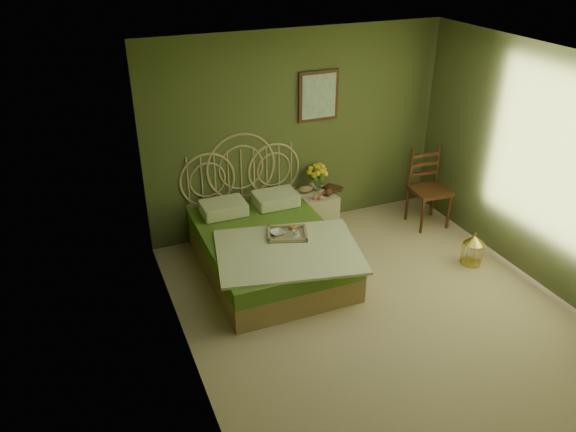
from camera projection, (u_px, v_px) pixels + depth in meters
name	position (u px, v px, depth m)	size (l,w,h in m)	color
floor	(380.00, 314.00, 5.97)	(4.50, 4.50, 0.00)	#C2A78C
ceiling	(403.00, 68.00, 4.75)	(4.50, 4.50, 0.00)	silver
wall_back	(297.00, 132.00, 7.20)	(4.00, 4.00, 0.00)	#4C582E
wall_left	(184.00, 246.00, 4.69)	(4.50, 4.50, 0.00)	#4C582E
wall_right	(550.00, 173.00, 6.03)	(4.50, 4.50, 0.00)	#4C582E
wall_art	(319.00, 96.00, 7.06)	(0.54, 0.04, 0.64)	#3B1E10
bed	(268.00, 246.00, 6.62)	(1.76, 2.23, 1.38)	tan
nightstand	(317.00, 204.00, 7.50)	(0.46, 0.47, 0.94)	beige
chair	(427.00, 182.00, 7.54)	(0.50, 0.50, 1.06)	#3B1E10
birdcage	(472.00, 250.00, 6.77)	(0.25, 0.25, 0.38)	gold
book_lower	(329.00, 190.00, 7.48)	(0.18, 0.24, 0.02)	#381E0F
book_upper	(329.00, 189.00, 7.47)	(0.16, 0.22, 0.02)	#472819
cereal_bowl	(277.00, 233.00, 6.40)	(0.16, 0.16, 0.04)	white
coffee_cup	(296.00, 233.00, 6.36)	(0.07, 0.07, 0.07)	white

